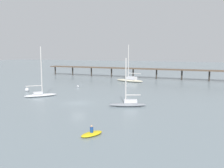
# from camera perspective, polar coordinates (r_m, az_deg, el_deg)

# --- Properties ---
(ground_plane) EXTENTS (400.00, 400.00, 0.00)m
(ground_plane) POSITION_cam_1_polar(r_m,az_deg,el_deg) (42.99, -8.03, -4.47)
(ground_plane) COLOR gray
(pier) EXTENTS (75.95, 4.89, 6.90)m
(pier) POSITION_cam_1_polar(r_m,az_deg,el_deg) (81.14, 14.96, 3.62)
(pier) COLOR brown
(pier) RESTS_ON ground_plane
(sailboat_white) EXTENTS (5.57, 5.96, 9.96)m
(sailboat_white) POSITION_cam_1_polar(r_m,az_deg,el_deg) (50.86, -16.47, -2.17)
(sailboat_white) COLOR white
(sailboat_white) RESTS_ON ground_plane
(sailboat_gray) EXTENTS (6.19, 3.65, 7.93)m
(sailboat_gray) POSITION_cam_1_polar(r_m,az_deg,el_deg) (40.00, 3.78, -4.47)
(sailboat_gray) COLOR gray
(sailboat_gray) RESTS_ON ground_plane
(sailboat_cream) EXTENTS (9.49, 4.75, 11.03)m
(sailboat_cream) POSITION_cam_1_polar(r_m,az_deg,el_deg) (73.38, 4.23, 1.06)
(sailboat_cream) COLOR beige
(sailboat_cream) RESTS_ON ground_plane
(dinghy_yellow) EXTENTS (2.18, 2.96, 1.14)m
(dinghy_yellow) POSITION_cam_1_polar(r_m,az_deg,el_deg) (26.59, -4.79, -11.51)
(dinghy_yellow) COLOR yellow
(dinghy_yellow) RESTS_ON ground_plane
(mooring_buoy_far) EXTENTS (0.52, 0.52, 0.52)m
(mooring_buoy_far) POSITION_cam_1_polar(r_m,az_deg,el_deg) (61.88, -8.00, -0.57)
(mooring_buoy_far) COLOR silver
(mooring_buoy_far) RESTS_ON ground_plane
(mooring_buoy_mid) EXTENTS (0.88, 0.88, 0.88)m
(mooring_buoy_mid) POSITION_cam_1_polar(r_m,az_deg,el_deg) (58.10, -19.31, -1.26)
(mooring_buoy_mid) COLOR silver
(mooring_buoy_mid) RESTS_ON ground_plane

